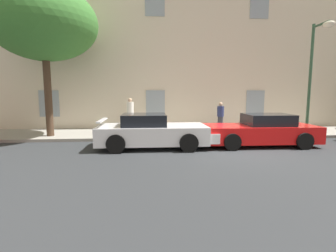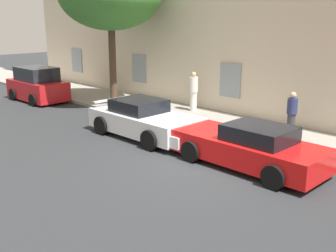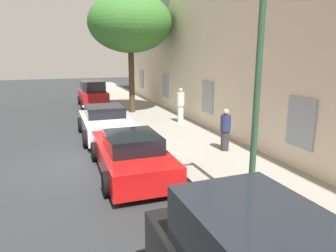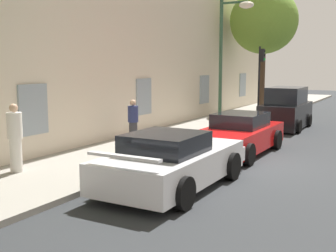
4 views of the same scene
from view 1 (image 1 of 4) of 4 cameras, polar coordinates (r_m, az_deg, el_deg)
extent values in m
plane|color=#2B2D30|center=(10.29, 15.34, -5.15)|extent=(80.00, 80.00, 0.00)
cube|color=gray|center=(13.92, 9.97, -1.48)|extent=(60.00, 3.43, 0.14)
cube|color=beige|center=(18.01, 7.12, 19.71)|extent=(37.87, 4.43, 12.10)
cube|color=#8C99A3|center=(16.03, -25.12, 4.59)|extent=(1.10, 0.06, 1.50)
cube|color=#8C99A3|center=(15.02, -2.85, 5.13)|extent=(1.10, 0.06, 1.50)
cube|color=#8C99A3|center=(16.35, 18.98, 4.93)|extent=(1.10, 0.06, 1.50)
cube|color=#8C99A3|center=(15.84, -2.99, 26.02)|extent=(1.10, 0.06, 1.50)
cube|color=#8C99A3|center=(17.11, 19.84, 24.18)|extent=(1.10, 0.06, 1.50)
cube|color=white|center=(10.32, -3.54, -1.78)|extent=(4.33, 2.01, 0.70)
cube|color=black|center=(10.24, -5.38, 1.40)|extent=(1.74, 1.60, 0.46)
cube|color=white|center=(10.53, 6.88, -2.12)|extent=(1.31, 1.84, 0.39)
cube|color=white|center=(10.41, -14.58, 1.24)|extent=(0.17, 1.69, 0.06)
cylinder|color=black|center=(11.42, 3.15, -1.87)|extent=(0.71, 0.24, 0.70)
cylinder|color=black|center=(9.49, 4.69, -3.79)|extent=(0.71, 0.24, 0.70)
cylinder|color=black|center=(11.40, -10.35, -2.00)|extent=(0.71, 0.24, 0.70)
cylinder|color=black|center=(9.45, -11.63, -3.96)|extent=(0.71, 0.24, 0.70)
cube|color=red|center=(11.36, 19.71, -1.51)|extent=(4.65, 1.90, 0.68)
cube|color=black|center=(11.43, 21.43, 1.35)|extent=(1.87, 1.50, 0.46)
cube|color=red|center=(10.73, 9.66, -2.14)|extent=(1.41, 1.71, 0.37)
cylinder|color=black|center=(10.04, 14.21, -3.51)|extent=(0.66, 0.25, 0.66)
cylinder|color=black|center=(11.77, 11.46, -1.84)|extent=(0.66, 0.25, 0.66)
cylinder|color=black|center=(11.25, 28.27, -3.00)|extent=(0.66, 0.25, 0.66)
cylinder|color=black|center=(12.83, 23.93, -1.58)|extent=(0.66, 0.25, 0.66)
cylinder|color=#473323|center=(13.39, -25.31, 6.57)|extent=(0.33, 0.33, 4.04)
ellipsoid|color=#38722D|center=(13.76, -26.09, 20.02)|extent=(4.84, 4.84, 3.39)
cylinder|color=#2D5138|center=(14.68, 29.24, 8.96)|extent=(0.14, 0.14, 5.37)
cube|color=#2D5138|center=(14.56, 31.16, 18.96)|extent=(0.08, 1.10, 0.08)
ellipsoid|color=#EAE5C6|center=(14.13, 32.36, 18.73)|extent=(0.44, 0.60, 0.28)
cylinder|color=silver|center=(14.32, -8.42, 0.85)|extent=(0.39, 0.39, 0.88)
cylinder|color=silver|center=(14.25, -8.48, 3.96)|extent=(0.48, 0.48, 0.68)
sphere|color=tan|center=(14.23, -8.52, 5.81)|extent=(0.22, 0.22, 0.22)
cylinder|color=#333338|center=(14.57, 11.64, 0.63)|extent=(0.33, 0.33, 0.75)
cylinder|color=navy|center=(14.51, 11.71, 3.22)|extent=(0.42, 0.42, 0.57)
sphere|color=tan|center=(14.49, 11.75, 4.83)|extent=(0.22, 0.22, 0.22)
camera|label=2|loc=(11.18, 84.37, 11.76)|focal=43.36mm
camera|label=3|loc=(15.93, 54.93, 9.28)|focal=32.96mm
camera|label=4|loc=(10.20, -63.28, 7.41)|focal=46.14mm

